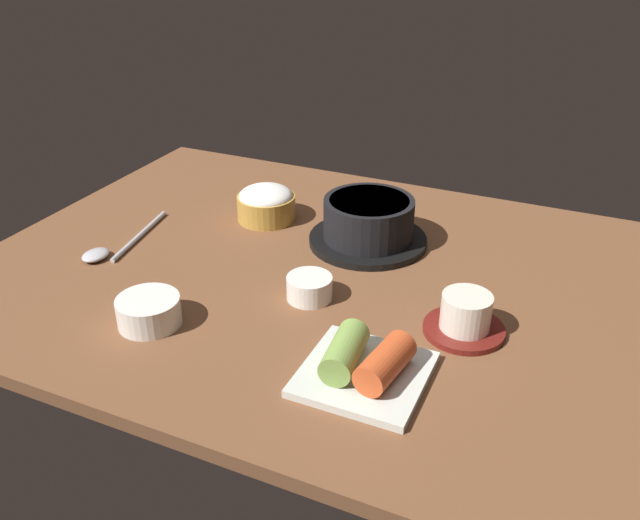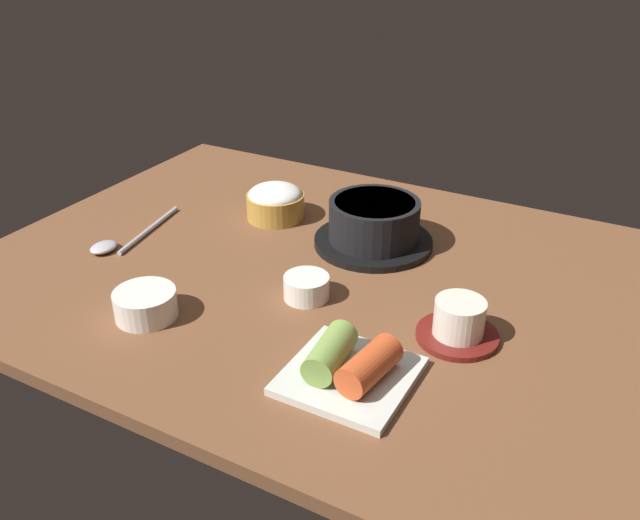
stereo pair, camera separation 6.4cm
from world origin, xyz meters
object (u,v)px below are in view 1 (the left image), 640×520
Objects in this scene: tea_cup_with_saucer at (465,316)px; kimchi_plate at (364,365)px; stone_pot at (368,222)px; banchan_cup_center at (309,287)px; rice_bowl at (266,203)px; side_bowl_near at (149,310)px; spoon at (112,248)px.

kimchi_plate is (-8.35, -13.93, -0.54)cm from tea_cup_with_saucer.
tea_cup_with_saucer is (20.10, -18.36, -1.28)cm from stone_pot.
kimchi_plate reaches higher than banchan_cup_center.
stone_pot is 1.90× the size of rice_bowl.
rice_bowl is at bearing 131.06° from banchan_cup_center.
side_bowl_near is (1.36, -34.63, -1.01)cm from rice_bowl.
tea_cup_with_saucer is at bearing -26.61° from rice_bowl.
banchan_cup_center is at bearing -94.43° from stone_pot.
rice_bowl is 1.20× the size of side_bowl_near.
tea_cup_with_saucer is at bearing 59.05° from kimchi_plate.
tea_cup_with_saucer is (39.28, -19.68, -0.64)cm from rice_bowl.
side_bowl_near is 22.81cm from spoon.
stone_pot is 1.81× the size of tea_cup_with_saucer.
kimchi_plate reaches higher than spoon.
banchan_cup_center is 21.73cm from side_bowl_near.
spoon is (-47.50, 13.02, -1.25)cm from kimchi_plate.
stone_pot is at bearing 137.60° from tea_cup_with_saucer.
side_bowl_near is at bearing -118.15° from stone_pot.
stone_pot is 40.72cm from spoon.
kimchi_plate is at bearing -47.38° from rice_bowl.
stone_pot is at bearing 61.85° from side_bowl_near.
rice_bowl is at bearing 51.17° from spoon.
spoon is at bearing 164.67° from kimchi_plate.
side_bowl_near is (-29.57, -1.02, 0.16)cm from kimchi_plate.
banchan_cup_center is 0.77× the size of side_bowl_near.
spoon is (-16.57, -20.58, -2.42)cm from rice_bowl.
kimchi_plate is at bearing 1.97° from side_bowl_near.
stone_pot is at bearing 28.32° from spoon.
rice_bowl is 1.56× the size of banchan_cup_center.
banchan_cup_center is (-21.58, -0.65, -0.60)cm from tea_cup_with_saucer.
side_bowl_near is (-17.82, -33.31, -1.66)cm from stone_pot.
tea_cup_with_saucer reaches higher than banchan_cup_center.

